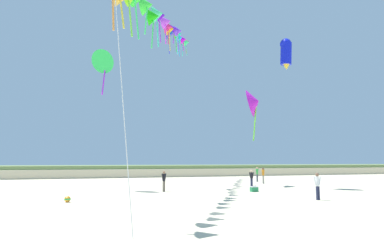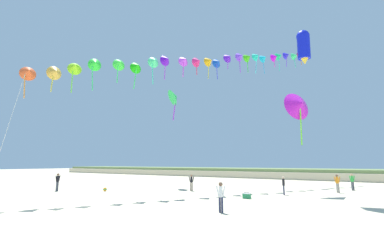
{
  "view_description": "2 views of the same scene",
  "coord_description": "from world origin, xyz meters",
  "px_view_note": "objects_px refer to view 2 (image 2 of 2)",
  "views": [
    {
      "loc": [
        -6.3,
        -14.58,
        2.39
      ],
      "look_at": [
        2.27,
        11.52,
        5.69
      ],
      "focal_mm": 32.0,
      "sensor_mm": 36.0,
      "label": 1
    },
    {
      "loc": [
        14.76,
        -9.95,
        2.73
      ],
      "look_at": [
        -1.03,
        13.79,
        7.54
      ],
      "focal_mm": 24.0,
      "sensor_mm": 36.0,
      "label": 2
    }
  ],
  "objects_px": {
    "beach_cooler": "(247,196)",
    "beach_ball": "(105,189)",
    "person_far_left": "(221,195)",
    "person_near_right": "(337,182)",
    "large_kite_high_solo": "(299,105)",
    "person_mid_center": "(58,181)",
    "large_kite_low_lead": "(175,97)",
    "person_far_right": "(191,181)",
    "person_near_left": "(284,184)",
    "large_kite_mid_trail": "(304,46)",
    "person_far_center": "(352,181)"
  },
  "relations": [
    {
      "from": "person_mid_center",
      "to": "large_kite_mid_trail",
      "type": "relative_size",
      "value": 0.59
    },
    {
      "from": "person_near_left",
      "to": "large_kite_low_lead",
      "type": "height_order",
      "value": "large_kite_low_lead"
    },
    {
      "from": "large_kite_low_lead",
      "to": "person_far_center",
      "type": "bearing_deg",
      "value": 19.31
    },
    {
      "from": "person_near_right",
      "to": "person_far_left",
      "type": "relative_size",
      "value": 1.02
    },
    {
      "from": "person_near_left",
      "to": "person_mid_center",
      "type": "bearing_deg",
      "value": -154.79
    },
    {
      "from": "person_near_right",
      "to": "large_kite_mid_trail",
      "type": "relative_size",
      "value": 0.58
    },
    {
      "from": "person_near_right",
      "to": "large_kite_mid_trail",
      "type": "bearing_deg",
      "value": -98.93
    },
    {
      "from": "person_near_right",
      "to": "person_far_left",
      "type": "distance_m",
      "value": 15.42
    },
    {
      "from": "person_far_left",
      "to": "beach_cooler",
      "type": "xyz_separation_m",
      "value": [
        -1.0,
        6.33,
        -0.75
      ]
    },
    {
      "from": "person_far_left",
      "to": "person_far_center",
      "type": "height_order",
      "value": "person_far_center"
    },
    {
      "from": "person_far_left",
      "to": "beach_ball",
      "type": "height_order",
      "value": "person_far_left"
    },
    {
      "from": "person_mid_center",
      "to": "large_kite_high_solo",
      "type": "distance_m",
      "value": 24.8
    },
    {
      "from": "large_kite_low_lead",
      "to": "large_kite_mid_trail",
      "type": "height_order",
      "value": "large_kite_mid_trail"
    },
    {
      "from": "person_mid_center",
      "to": "person_far_right",
      "type": "distance_m",
      "value": 13.35
    },
    {
      "from": "beach_cooler",
      "to": "beach_ball",
      "type": "bearing_deg",
      "value": -168.65
    },
    {
      "from": "person_near_left",
      "to": "person_far_left",
      "type": "relative_size",
      "value": 0.95
    },
    {
      "from": "large_kite_mid_trail",
      "to": "beach_cooler",
      "type": "bearing_deg",
      "value": -157.39
    },
    {
      "from": "person_far_right",
      "to": "beach_ball",
      "type": "xyz_separation_m",
      "value": [
        -6.96,
        -4.97,
        -0.76
      ]
    },
    {
      "from": "person_near_right",
      "to": "person_far_center",
      "type": "relative_size",
      "value": 1.0
    },
    {
      "from": "person_far_center",
      "to": "person_near_right",
      "type": "bearing_deg",
      "value": -108.28
    },
    {
      "from": "large_kite_low_lead",
      "to": "large_kite_high_solo",
      "type": "bearing_deg",
      "value": 1.49
    },
    {
      "from": "person_far_right",
      "to": "person_far_center",
      "type": "relative_size",
      "value": 0.95
    },
    {
      "from": "person_near_left",
      "to": "person_far_right",
      "type": "relative_size",
      "value": 0.98
    },
    {
      "from": "person_far_right",
      "to": "large_kite_low_lead",
      "type": "distance_m",
      "value": 11.5
    },
    {
      "from": "person_far_right",
      "to": "beach_cooler",
      "type": "distance_m",
      "value": 7.11
    },
    {
      "from": "large_kite_high_solo",
      "to": "beach_cooler",
      "type": "relative_size",
      "value": 9.22
    },
    {
      "from": "large_kite_high_solo",
      "to": "person_far_left",
      "type": "bearing_deg",
      "value": -100.84
    },
    {
      "from": "person_mid_center",
      "to": "beach_ball",
      "type": "bearing_deg",
      "value": 32.59
    },
    {
      "from": "person_far_left",
      "to": "large_kite_low_lead",
      "type": "height_order",
      "value": "large_kite_low_lead"
    },
    {
      "from": "beach_cooler",
      "to": "large_kite_low_lead",
      "type": "bearing_deg",
      "value": 154.98
    },
    {
      "from": "large_kite_high_solo",
      "to": "beach_cooler",
      "type": "height_order",
      "value": "large_kite_high_solo"
    },
    {
      "from": "large_kite_high_solo",
      "to": "beach_cooler",
      "type": "distance_m",
      "value": 10.36
    },
    {
      "from": "large_kite_low_lead",
      "to": "large_kite_high_solo",
      "type": "distance_m",
      "value": 14.92
    },
    {
      "from": "person_near_left",
      "to": "large_kite_low_lead",
      "type": "relative_size",
      "value": 0.39
    },
    {
      "from": "person_mid_center",
      "to": "person_far_left",
      "type": "relative_size",
      "value": 1.04
    },
    {
      "from": "large_kite_high_solo",
      "to": "person_mid_center",
      "type": "bearing_deg",
      "value": -152.35
    },
    {
      "from": "person_mid_center",
      "to": "large_kite_low_lead",
      "type": "height_order",
      "value": "large_kite_low_lead"
    },
    {
      "from": "person_near_right",
      "to": "person_mid_center",
      "type": "height_order",
      "value": "person_mid_center"
    },
    {
      "from": "person_far_center",
      "to": "beach_cooler",
      "type": "relative_size",
      "value": 2.94
    },
    {
      "from": "person_far_left",
      "to": "beach_cooler",
      "type": "relative_size",
      "value": 2.89
    },
    {
      "from": "person_far_right",
      "to": "large_kite_mid_trail",
      "type": "relative_size",
      "value": 0.55
    },
    {
      "from": "person_far_right",
      "to": "person_far_left",
      "type": "bearing_deg",
      "value": -47.96
    },
    {
      "from": "person_near_left",
      "to": "person_near_right",
      "type": "xyz_separation_m",
      "value": [
        3.78,
        4.48,
        0.07
      ]
    },
    {
      "from": "person_far_left",
      "to": "large_kite_high_solo",
      "type": "distance_m",
      "value": 14.22
    },
    {
      "from": "beach_cooler",
      "to": "person_far_right",
      "type": "bearing_deg",
      "value": 161.69
    },
    {
      "from": "person_near_left",
      "to": "large_kite_mid_trail",
      "type": "xyz_separation_m",
      "value": [
        2.77,
        -1.96,
        11.38
      ]
    },
    {
      "from": "person_far_center",
      "to": "large_kite_high_solo",
      "type": "distance_m",
      "value": 9.98
    },
    {
      "from": "person_near_left",
      "to": "large_kite_high_solo",
      "type": "distance_m",
      "value": 7.66
    },
    {
      "from": "person_near_left",
      "to": "person_far_right",
      "type": "distance_m",
      "value": 8.74
    },
    {
      "from": "person_far_center",
      "to": "person_far_right",
      "type": "bearing_deg",
      "value": -144.99
    }
  ]
}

